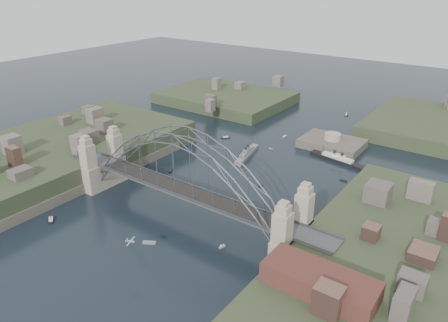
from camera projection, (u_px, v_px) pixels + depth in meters
ground at (184, 218)px, 111.49m from camera, size 500.00×500.00×0.00m
bridge at (182, 176)px, 106.45m from camera, size 84.00×13.80×24.60m
shore_west at (55, 160)px, 141.41m from camera, size 50.50×90.00×12.00m
shore_east at (412, 303)px, 79.96m from camera, size 50.50×90.00×12.00m
headland_nw at (225, 101)px, 210.93m from camera, size 60.00×45.00×9.00m
fort_island at (331, 148)px, 156.90m from camera, size 22.00×16.00×9.40m
wharf_shed at (320, 282)px, 73.48m from camera, size 20.00×8.00×4.00m
naval_cruiser_near at (247, 154)px, 148.83m from camera, size 6.42×18.41×5.50m
naval_cruiser_far at (267, 112)px, 193.63m from camera, size 6.71×13.62×4.68m
ocean_liner at (337, 160)px, 144.34m from camera, size 21.05×6.35×5.12m
aeroplane at (130, 241)px, 89.07m from camera, size 2.00×3.44×0.52m
small_boat_a at (171, 171)px, 137.32m from camera, size 1.62×2.26×0.45m
small_boat_b at (260, 186)px, 127.81m from camera, size 0.99×1.94×0.45m
small_boat_c at (149, 243)px, 100.90m from camera, size 3.31×2.57×0.45m
small_boat_d at (343, 181)px, 131.15m from camera, size 2.23×0.93×0.45m
small_boat_e at (226, 137)px, 165.16m from camera, size 3.17×3.28×1.43m
small_boat_f at (271, 149)px, 154.86m from camera, size 1.59×0.59×0.45m
small_boat_h at (285, 136)px, 166.79m from camera, size 0.71×2.05×0.45m
small_boat_i at (306, 222)px, 108.89m from camera, size 0.95×2.38×1.43m
small_boat_j at (51, 220)px, 109.97m from camera, size 3.64×3.01×1.43m
small_boat_k at (347, 114)px, 190.74m from camera, size 1.72×1.34×2.38m
small_boat_l at (140, 150)px, 154.23m from camera, size 3.07×2.36×0.45m
small_boat_m at (222, 247)px, 99.22m from camera, size 1.11×1.92×1.43m
small_boat_n at (401, 148)px, 155.59m from camera, size 2.68×2.12×0.45m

